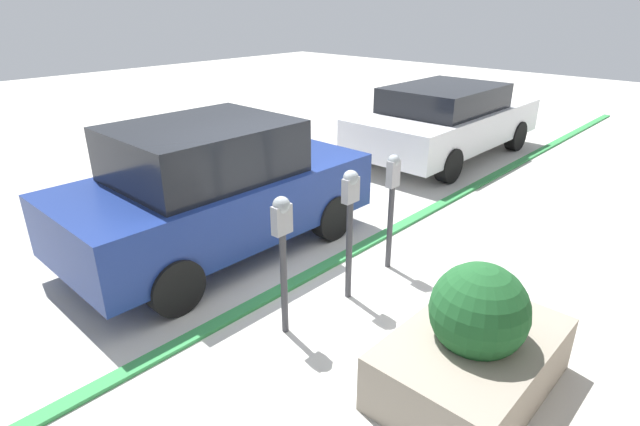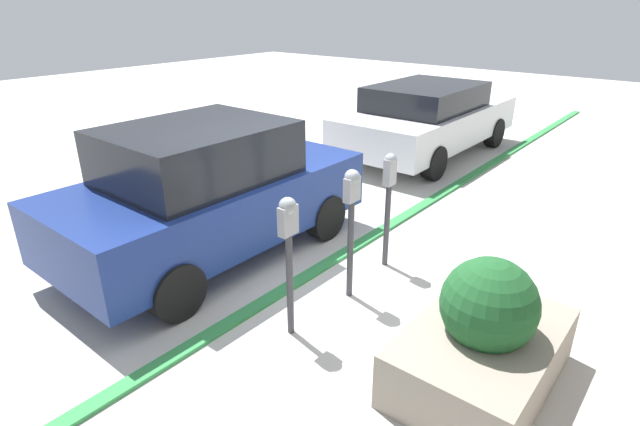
# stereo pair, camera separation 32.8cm
# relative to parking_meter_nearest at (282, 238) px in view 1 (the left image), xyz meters

# --- Properties ---
(ground_plane) EXTENTS (40.00, 40.00, 0.00)m
(ground_plane) POSITION_rel_parking_meter_nearest_xyz_m (0.87, 0.49, -1.03)
(ground_plane) COLOR beige
(curb_strip) EXTENTS (24.50, 0.16, 0.04)m
(curb_strip) POSITION_rel_parking_meter_nearest_xyz_m (0.87, 0.57, -1.01)
(curb_strip) COLOR #338C47
(curb_strip) RESTS_ON ground_plane
(parking_meter_nearest) EXTENTS (0.19, 0.16, 1.44)m
(parking_meter_nearest) POSITION_rel_parking_meter_nearest_xyz_m (0.00, 0.00, 0.00)
(parking_meter_nearest) COLOR #38383D
(parking_meter_nearest) RESTS_ON ground_plane
(parking_meter_second) EXTENTS (0.19, 0.16, 1.48)m
(parking_meter_second) POSITION_rel_parking_meter_nearest_xyz_m (0.91, -0.05, 0.01)
(parking_meter_second) COLOR #38383D
(parking_meter_second) RESTS_ON ground_plane
(parking_meter_middle) EXTENTS (0.16, 0.14, 1.44)m
(parking_meter_middle) POSITION_rel_parking_meter_nearest_xyz_m (1.77, 0.02, -0.06)
(parking_meter_middle) COLOR #38383D
(parking_meter_middle) RESTS_ON ground_plane
(planter_box) EXTENTS (1.69, 1.08, 1.17)m
(planter_box) POSITION_rel_parking_meter_nearest_xyz_m (0.51, -1.72, -0.59)
(planter_box) COLOR gray
(planter_box) RESTS_ON ground_plane
(parked_car_middle) EXTENTS (3.96, 1.94, 1.70)m
(parked_car_middle) POSITION_rel_parking_meter_nearest_xyz_m (0.63, 1.93, -0.17)
(parked_car_middle) COLOR navy
(parked_car_middle) RESTS_ON ground_plane
(parked_car_rear) EXTENTS (4.66, 2.05, 1.48)m
(parked_car_rear) POSITION_rel_parking_meter_nearest_xyz_m (6.45, 1.97, -0.25)
(parked_car_rear) COLOR silver
(parked_car_rear) RESTS_ON ground_plane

